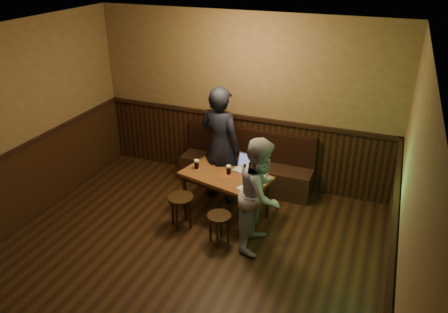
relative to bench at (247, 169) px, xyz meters
name	(u,v)px	position (x,y,z in m)	size (l,w,h in m)	color
room	(159,193)	(-0.18, -2.53, 0.89)	(5.04, 6.04, 2.84)	black
bench	(247,169)	(0.00, 0.00, 0.00)	(2.20, 0.50, 0.95)	black
pub_table	(226,180)	(0.00, -0.95, 0.27)	(1.38, 0.99, 0.67)	#592819
stool_left	(181,203)	(-0.47, -1.48, 0.09)	(0.37, 0.37, 0.50)	black
stool_right	(219,221)	(0.17, -1.63, 0.04)	(0.37, 0.37, 0.44)	black
pint_left	(197,164)	(-0.47, -0.93, 0.43)	(0.09, 0.09, 0.15)	#B52416
pint_mid	(229,170)	(0.03, -0.92, 0.43)	(0.09, 0.09, 0.14)	#B52416
pint_right	(251,179)	(0.42, -1.05, 0.43)	(0.09, 0.09, 0.14)	#B52416
laptop	(246,166)	(0.21, -0.70, 0.42)	(0.37, 0.32, 0.23)	silver
menu	(245,189)	(0.40, -1.23, 0.36)	(0.22, 0.15, 0.00)	silver
person_suit	(220,145)	(-0.24, -0.55, 0.62)	(0.68, 0.45, 1.86)	black
person_grey	(260,194)	(0.68, -1.45, 0.47)	(0.76, 0.59, 1.55)	#98989D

